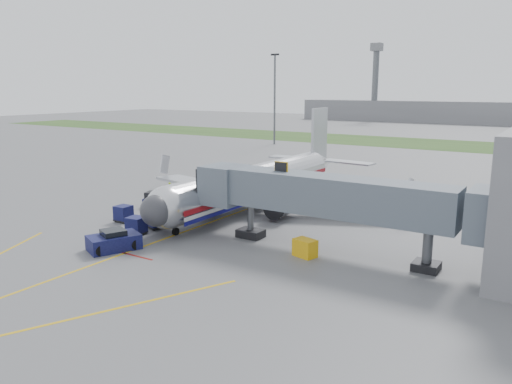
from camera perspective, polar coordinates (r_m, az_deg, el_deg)
The scene contains 16 objects.
ground at distance 43.60m, azimuth -10.91°, elevation -5.46°, with size 400.00×400.00×0.00m, color #565659.
grass_strip at distance 124.10m, azimuth 19.04°, elevation 5.23°, with size 300.00×25.00×0.01m, color #2D4C1E.
apron_markings at distance 38.88m, azimuth -18.48°, elevation -8.01°, with size 21.52×50.00×0.01m.
airliner at distance 54.66m, azimuth 0.01°, elevation 1.11°, with size 32.10×35.67×10.25m.
jet_bridge at distance 39.40m, azimuth 7.75°, elevation -0.48°, with size 25.30×4.00×6.90m.
light_mast_left at distance 116.10m, azimuth 2.14°, elevation 10.78°, with size 2.00×0.44×20.40m.
distant_terminal at distance 203.94m, azimuth 21.84°, elevation 8.48°, with size 120.00×14.00×8.00m, color slate.
control_tower at distance 206.88m, azimuth 13.49°, elevation 12.72°, with size 4.00×4.00×30.00m.
pushback_tug at distance 41.93m, azimuth -15.94°, elevation -5.43°, with size 3.82×4.59×1.65m.
baggage_tug at distance 56.26m, azimuth -11.83°, elevation -0.86°, with size 1.83×2.52×1.59m.
baggage_cart_a at distance 45.56m, azimuth -13.52°, elevation -3.76°, with size 1.68×1.68×1.60m.
baggage_cart_b at distance 50.30m, azimuth -14.91°, elevation -2.39°, with size 1.51×1.51×1.57m.
baggage_cart_c at distance 47.29m, azimuth -11.27°, elevation -2.92°, with size 2.21×2.21×1.87m.
belt_loader at distance 51.48m, azimuth -6.18°, elevation -2.10°, with size 1.71×4.01×1.90m.
ground_power_cart at distance 38.87m, azimuth 5.62°, elevation -6.39°, with size 1.97×1.57×1.38m.
ramp_worker at distance 60.65m, azimuth -9.79°, elevation 0.29°, with size 0.63×0.42×1.74m, color #B1E61B.
Camera 1 is at (28.96, -30.00, 12.75)m, focal length 35.00 mm.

